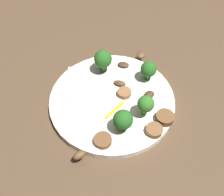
# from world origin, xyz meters

# --- Properties ---
(ground_plane) EXTENTS (1.40, 1.40, 0.00)m
(ground_plane) POSITION_xyz_m (0.00, 0.00, 0.00)
(ground_plane) COLOR #4C3826
(plate) EXTENTS (0.27, 0.27, 0.02)m
(plate) POSITION_xyz_m (0.00, 0.00, 0.01)
(plate) COLOR white
(plate) RESTS_ON ground_plane
(fork) EXTENTS (0.18, 0.05, 0.00)m
(fork) POSITION_xyz_m (0.04, 0.07, 0.02)
(fork) COLOR silver
(fork) RESTS_ON plate
(broccoli_floret_0) EXTENTS (0.04, 0.04, 0.05)m
(broccoli_floret_0) POSITION_xyz_m (0.03, -0.09, 0.05)
(broccoli_floret_0) COLOR #296420
(broccoli_floret_0) RESTS_ON plate
(broccoli_floret_1) EXTENTS (0.04, 0.04, 0.05)m
(broccoli_floret_1) POSITION_xyz_m (-0.08, 0.01, 0.05)
(broccoli_floret_1) COLOR #296420
(broccoli_floret_1) RESTS_ON plate
(broccoli_floret_2) EXTENTS (0.04, 0.04, 0.06)m
(broccoli_floret_2) POSITION_xyz_m (0.08, -0.01, 0.05)
(broccoli_floret_2) COLOR #296420
(broccoli_floret_2) RESTS_ON plate
(broccoli_floret_3) EXTENTS (0.03, 0.03, 0.05)m
(broccoli_floret_3) POSITION_xyz_m (-0.06, -0.05, 0.05)
(broccoli_floret_3) COLOR #347525
(broccoli_floret_3) RESTS_ON plate
(sausage_slice_0) EXTENTS (0.03, 0.03, 0.01)m
(sausage_slice_0) POSITION_xyz_m (-0.00, -0.03, 0.02)
(sausage_slice_0) COLOR brown
(sausage_slice_0) RESTS_ON plate
(sausage_slice_1) EXTENTS (0.04, 0.04, 0.01)m
(sausage_slice_1) POSITION_xyz_m (-0.09, 0.05, 0.02)
(sausage_slice_1) COLOR brown
(sausage_slice_1) RESTS_ON plate
(sausage_slice_2) EXTENTS (0.04, 0.04, 0.02)m
(sausage_slice_2) POSITION_xyz_m (-0.09, -0.08, 0.02)
(sausage_slice_2) COLOR brown
(sausage_slice_2) RESTS_ON plate
(sausage_slice_3) EXTENTS (0.04, 0.04, 0.01)m
(sausage_slice_3) POSITION_xyz_m (-0.11, -0.05, 0.02)
(sausage_slice_3) COLOR brown
(sausage_slice_3) RESTS_ON plate
(mushroom_0) EXTENTS (0.03, 0.03, 0.01)m
(mushroom_0) POSITION_xyz_m (0.10, -0.11, 0.02)
(mushroom_0) COLOR brown
(mushroom_0) RESTS_ON plate
(mushroom_1) EXTENTS (0.02, 0.02, 0.01)m
(mushroom_1) POSITION_xyz_m (-0.02, -0.08, 0.02)
(mushroom_1) COLOR #422B19
(mushroom_1) RESTS_ON plate
(mushroom_2) EXTENTS (0.03, 0.03, 0.01)m
(mushroom_2) POSITION_xyz_m (0.08, -0.06, 0.02)
(mushroom_2) COLOR #422B19
(mushroom_2) RESTS_ON plate
(mushroom_3) EXTENTS (0.02, 0.03, 0.01)m
(mushroom_3) POSITION_xyz_m (-0.11, 0.10, 0.02)
(mushroom_3) COLOR brown
(mushroom_3) RESTS_ON plate
(mushroom_4) EXTENTS (0.03, 0.03, 0.01)m
(mushroom_4) POSITION_xyz_m (0.03, -0.03, 0.02)
(mushroom_4) COLOR #4C331E
(mushroom_4) RESTS_ON plate
(pepper_strip_0) EXTENTS (0.03, 0.05, 0.00)m
(pepper_strip_0) POSITION_xyz_m (-0.03, 0.01, 0.02)
(pepper_strip_0) COLOR yellow
(pepper_strip_0) RESTS_ON plate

